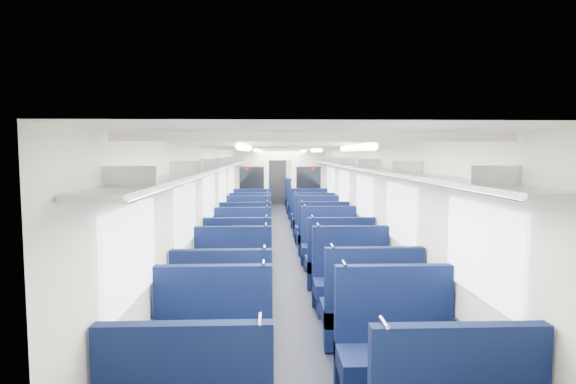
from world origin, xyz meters
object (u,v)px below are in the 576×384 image
at_px(seat_15, 317,229).
at_px(seat_11, 329,249).
at_px(seat_6, 233,286).
at_px(seat_7, 352,285).
at_px(seat_5, 370,314).
at_px(seat_8, 239,265).
at_px(end_door, 277,181).
at_px(seat_4, 224,318).
at_px(seat_10, 243,251).
at_px(seat_17, 313,223).
at_px(seat_14, 249,230).
at_px(seat_27, 298,198).
at_px(seat_20, 255,209).
at_px(seat_3, 397,357).
at_px(seat_23, 302,205).
at_px(seat_18, 252,217).
at_px(seat_16, 251,223).
at_px(seat_21, 304,208).
at_px(seat_12, 246,239).
at_px(seat_19, 309,216).
at_px(seat_9, 339,265).
at_px(seat_2, 212,358).
at_px(seat_13, 323,238).
at_px(seat_26, 258,198).
at_px(seat_22, 256,205).
at_px(seat_25, 300,201).

bearing_deg(seat_15, seat_11, -90.00).
distance_m(seat_6, seat_7, 1.66).
height_order(seat_5, seat_8, same).
height_order(end_door, seat_4, end_door).
height_order(seat_10, seat_17, same).
relative_size(seat_14, seat_27, 1.00).
bearing_deg(seat_6, seat_20, 90.00).
height_order(seat_6, seat_11, same).
height_order(seat_3, seat_23, same).
relative_size(seat_18, seat_27, 1.00).
bearing_deg(seat_20, seat_23, 34.47).
height_order(seat_16, seat_17, same).
bearing_deg(seat_5, seat_21, 90.00).
distance_m(seat_11, seat_12, 1.99).
distance_m(seat_7, seat_10, 2.84).
bearing_deg(seat_14, seat_5, -74.19).
bearing_deg(seat_19, seat_17, -90.00).
relative_size(seat_9, seat_16, 1.00).
bearing_deg(seat_10, seat_23, 77.87).
distance_m(seat_5, seat_10, 3.86).
distance_m(seat_2, seat_18, 9.07).
bearing_deg(seat_21, seat_8, -102.00).
relative_size(end_door, seat_3, 1.65).
bearing_deg(seat_16, seat_23, 68.45).
distance_m(seat_6, seat_27, 12.47).
distance_m(seat_2, seat_19, 9.33).
height_order(seat_13, seat_26, same).
xyz_separation_m(seat_23, seat_27, (0.00, 2.36, 0.00)).
height_order(seat_14, seat_19, same).
bearing_deg(seat_17, seat_2, -101.76).
distance_m(seat_8, seat_23, 8.98).
xyz_separation_m(seat_15, seat_23, (0.00, 5.31, 0.00)).
height_order(seat_3, seat_14, same).
distance_m(seat_5, seat_22, 11.42).
xyz_separation_m(seat_2, seat_6, (0.00, 2.24, 0.00)).
distance_m(seat_16, seat_21, 3.59).
bearing_deg(seat_6, seat_27, 82.35).
distance_m(seat_5, seat_13, 4.74).
bearing_deg(seat_13, seat_6, -115.14).
height_order(seat_2, seat_9, same).
bearing_deg(seat_25, seat_10, -100.41).
distance_m(seat_13, seat_26, 9.04).
relative_size(seat_18, seat_22, 1.00).
xyz_separation_m(seat_14, seat_25, (1.66, 6.66, 0.00)).
relative_size(seat_15, seat_21, 1.00).
distance_m(seat_9, seat_14, 3.90).
height_order(seat_5, seat_11, same).
xyz_separation_m(seat_5, seat_21, (0.00, 10.19, 0.00)).
distance_m(seat_4, seat_15, 6.16).
relative_size(seat_6, seat_11, 1.00).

